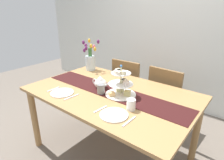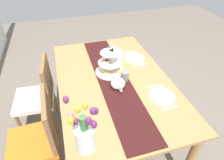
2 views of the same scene
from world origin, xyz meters
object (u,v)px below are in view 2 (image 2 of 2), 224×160
Objects in this scene: fork_right at (139,65)px; mug_white_text at (119,54)px; chair_left at (39,136)px; dinner_plate_left at (162,96)px; knife_right at (130,52)px; tiered_cake_stand at (110,63)px; fork_left at (170,108)px; knife_left at (154,86)px; mug_grey at (125,76)px; chair_right at (40,94)px; dining_table at (113,87)px; dinner_plate_right at (134,58)px; teapot at (118,83)px; tulip_vase at (85,134)px.

mug_white_text is at bearing 38.50° from fork_right.
chair_left is 1.13m from dinner_plate_left.
knife_right is at bearing -60.96° from mug_white_text.
fork_left is at bearing -151.95° from tiered_cake_stand.
tiered_cake_stand reaches higher than dinner_plate_left.
knife_right is (0.66, 0.00, 0.00)m from knife_left.
chair_right is at bearing 67.56° from mug_grey.
chair_left reaches higher than dining_table.
mug_white_text is at bearing 119.04° from knife_right.
knife_left is 0.74× the size of dinner_plate_right.
mug_white_text is at bearing -36.95° from tiered_cake_stand.
chair_right is 9.58× the size of mug_grey.
fork_right is (0.30, -0.34, -0.06)m from teapot.
tulip_vase is at bearing 102.85° from fork_left.
tiered_cake_stand is 0.39m from dinner_plate_right.
dinner_plate_right is (0.57, -1.09, 0.28)m from chair_left.
fork_left reaches higher than dining_table.
dinner_plate_left is at bearing -121.32° from chair_right.
knife_left is at bearing -115.44° from chair_right.
dinner_plate_right is at bearing 0.00° from fork_left.
fork_right is at bearing 0.00° from fork_left.
fork_left is at bearing 180.00° from knife_right.
knife_right is 1.79× the size of mug_white_text.
teapot is (-0.14, 0.00, 0.16)m from dining_table.
dining_table is at bearing 115.28° from fork_right.
dinner_plate_right is at bearing -47.89° from dining_table.
chair_right reaches higher than mug_white_text.
dinner_plate_right is 2.42× the size of mug_white_text.
chair_right reaches higher than dinner_plate_right.
dinner_plate_left is at bearing -167.41° from mug_white_text.
dinner_plate_left reaches higher than knife_left.
knife_left is (0.45, -0.72, -0.14)m from tulip_vase.
mug_white_text reaches higher than fork_right.
fork_left is (0.16, -0.72, -0.14)m from tulip_vase.
mug_white_text is at bearing 15.65° from knife_left.
mug_white_text is (0.63, -0.93, 0.32)m from chair_left.
dinner_plate_left is 0.15m from fork_left.
tulip_vase is 0.86m from knife_left.
knife_left is (-0.52, -1.09, 0.27)m from chair_right.
teapot is 0.66m from tulip_vase.
dining_table is at bearing 143.18° from knife_right.
tiered_cake_stand is 3.20× the size of mug_grey.
knife_left reaches higher than dining_table.
chair_left is 1.15m from fork_left.
teapot is at bearing 179.79° from tiered_cake_stand.
knife_left and knife_right have the same top height.
mug_grey reaches higher than fork_right.
dinner_plate_left is at bearing 180.00° from dinner_plate_right.
tiered_cake_stand is 0.49m from knife_left.
dinner_plate_left is at bearing 180.00° from knife_left.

